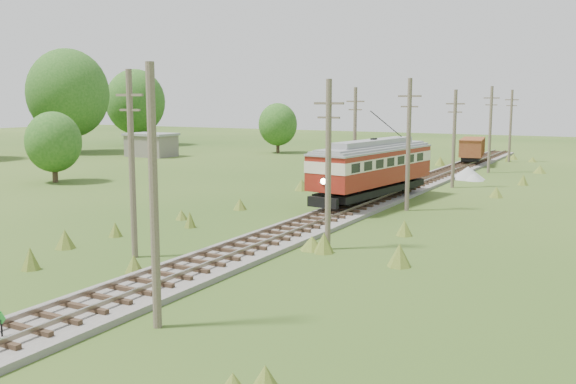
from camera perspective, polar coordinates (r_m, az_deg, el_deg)
The scene contains 18 objects.
railbed_main at distance 48.69m, azimuth 8.04°, elevation -0.57°, with size 3.60×96.00×0.57m.
switch_marker at distance 22.33m, azimuth -24.13°, elevation -10.71°, with size 0.45×0.06×1.08m.
streetcar at distance 47.24m, azimuth 7.59°, elevation 2.40°, with size 4.79×13.74×6.22m.
gondola at distance 77.54m, azimuth 16.06°, elevation 3.75°, with size 3.58×7.85×2.51m.
gravel_pile at distance 63.52m, azimuth 15.78°, elevation 1.60°, with size 3.35×3.55×1.22m.
utility_pole_r_1 at distance 21.41m, azimuth -11.84°, elevation -0.55°, with size 0.30×0.30×8.80m.
utility_pole_r_2 at distance 32.23m, azimuth 3.60°, elevation 2.57°, with size 1.60×0.30×8.60m.
utility_pole_r_3 at distance 44.33m, azimuth 10.66°, elevation 4.27°, with size 1.60×0.30×9.00m.
utility_pole_r_4 at distance 56.87m, azimuth 14.55°, elevation 4.70°, with size 1.60×0.30×8.40m.
utility_pole_r_5 at distance 69.44m, azimuth 17.53°, elevation 5.39°, with size 1.60×0.30×8.90m.
utility_pole_r_6 at distance 82.26m, azimuth 19.18°, elevation 5.64°, with size 1.60×0.30×8.70m.
utility_pole_l_a at distance 31.39m, azimuth -13.72°, elevation 2.57°, with size 1.60×0.30×9.00m.
utility_pole_l_b at distance 55.45m, azimuth 5.96°, elevation 4.94°, with size 1.60×0.30×8.60m.
tree_left_4 at distance 96.22m, azimuth -18.98°, elevation 8.29°, with size 11.34×11.34×14.61m.
tree_left_5 at distance 109.01m, azimuth -13.41°, elevation 7.81°, with size 9.66×9.66×12.44m.
tree_mid_a at distance 90.98m, azimuth -0.91°, elevation 6.02°, with size 5.46×5.46×7.03m.
tree_mid_c at distance 62.45m, azimuth -20.13°, elevation 4.19°, with size 5.04×5.04×6.49m.
shed at distance 87.39m, azimuth -12.06°, elevation 4.14°, with size 6.40×4.40×3.10m.
Camera 1 is at (16.89, -11.05, 7.63)m, focal length 40.00 mm.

